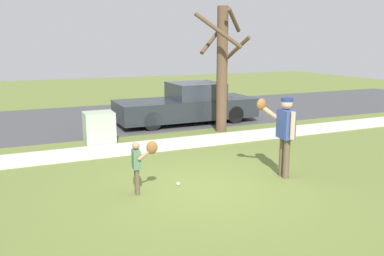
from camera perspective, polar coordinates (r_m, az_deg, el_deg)
The scene contains 9 objects.
ground_plane at distance 11.55m, azimuth -5.71°, elevation -2.83°, with size 48.00×48.00×0.00m, color olive.
sidewalk_strip at distance 11.64m, azimuth -5.87°, elevation -2.57°, with size 36.00×1.20×0.06m, color beige.
road_surface at distance 16.37m, azimuth -11.28°, elevation 1.45°, with size 36.00×6.80×0.02m, color #424244.
person_adult at distance 9.01m, azimuth 12.93°, elevation -0.05°, with size 0.71×0.71×1.79m.
person_child at distance 7.92m, azimuth -7.38°, elevation -4.52°, with size 0.47×0.45×1.10m.
baseball at distance 8.55m, azimuth -1.98°, elevation -7.93°, with size 0.07×0.07×0.07m, color white.
utility_cabinet at distance 12.17m, azimuth -13.07°, elevation -0.01°, with size 0.86×0.74×0.96m, color #9EB293.
street_tree_near at distance 13.38m, azimuth 4.33°, elevation 8.84°, with size 1.84×1.88×4.11m.
parked_pickup_dark at distance 15.01m, azimuth -0.60°, elevation 3.31°, with size 5.20×1.95×1.48m.
Camera 1 is at (-3.42, -7.13, 2.96)m, focal length 37.48 mm.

